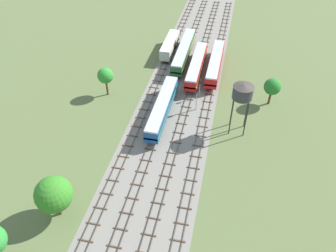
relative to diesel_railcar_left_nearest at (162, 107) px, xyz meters
name	(u,v)px	position (x,y,z in m)	size (l,w,h in m)	color
ground_plane	(179,97)	(2.26, 7.90, -2.60)	(480.00, 480.00, 0.00)	#5B6B3D
ballast_bed	(179,97)	(2.26, 7.90, -2.59)	(17.57, 176.00, 0.01)	gray
track_far_left	(153,91)	(-4.52, 8.90, -2.46)	(2.40, 126.00, 0.29)	#47382D
track_left	(171,93)	(0.00, 8.90, -2.46)	(2.40, 126.00, 0.29)	#47382D
track_centre_left	(190,95)	(4.52, 8.90, -2.46)	(2.40, 126.00, 0.29)	#47382D
track_centre	(209,98)	(9.04, 8.90, -2.46)	(2.40, 126.00, 0.29)	#47382D
diesel_railcar_left_nearest	(162,107)	(0.00, 0.00, 0.00)	(2.96, 20.50, 3.80)	#194C8C
diesel_railcar_centre_left_near	(196,65)	(4.52, 18.94, 0.00)	(2.96, 20.50, 3.80)	red
diesel_railcar_centre_mid	(215,63)	(9.04, 21.10, 0.00)	(2.96, 20.50, 3.80)	red
passenger_coach_left_midfar	(184,51)	(0.00, 25.79, 0.02)	(2.96, 22.00, 3.80)	#286638
freight_boxcar_far_left_far	(170,45)	(-4.52, 28.66, -0.15)	(2.87, 14.00, 3.60)	beige
water_tower	(243,92)	(16.10, -0.98, 6.96)	(4.10, 4.10, 11.30)	#2D2826
signal_post_nearest	(197,97)	(6.78, 3.96, 1.03)	(0.28, 0.47, 5.74)	gray
signal_post_near	(200,87)	(6.78, 8.66, 0.55)	(0.28, 0.47, 4.91)	gray
signal_post_mid	(197,96)	(6.78, 4.06, 1.14)	(0.28, 0.47, 5.94)	gray
lineside_tree_0	(272,87)	(22.78, 9.88, 2.00)	(3.79, 3.79, 6.54)	#4C331E
lineside_tree_1	(54,194)	(-10.48, -27.94, 2.37)	(5.86, 5.86, 7.91)	#4C331E
lineside_tree_2	(105,76)	(-14.62, 5.38, 2.57)	(3.67, 3.67, 7.05)	#4C331E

